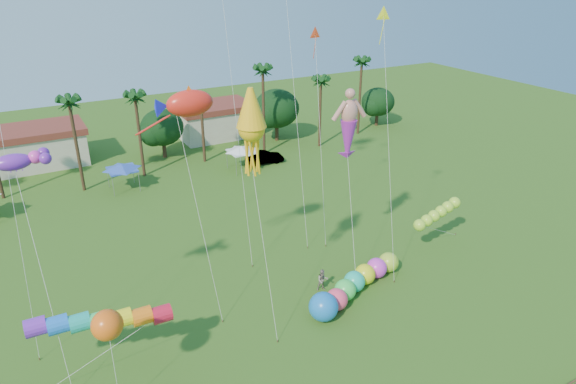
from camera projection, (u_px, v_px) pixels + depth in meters
tree_line at (184, 125)px, 65.56m from camera, size 69.46×8.91×11.00m
buildings_row at (123, 137)px, 68.34m from camera, size 35.00×7.00×4.00m
tent_row at (123, 168)px, 55.85m from camera, size 31.00×4.00×0.60m
car_b at (265, 157)px, 64.63m from camera, size 4.91×2.28×1.56m
spectator_b at (323, 280)px, 39.54m from camera, size 1.04×0.92×1.80m
caterpillar_inflatable at (353, 285)px, 38.91m from camera, size 10.22×4.86×2.12m
rainbow_tube at (129, 324)px, 30.65m from camera, size 9.13×2.68×4.09m
green_worm at (420, 225)px, 43.65m from camera, size 8.45×2.00×3.46m
orange_ball_kite at (107, 325)px, 27.12m from camera, size 1.93×1.93×6.63m
merman_kite at (348, 129)px, 38.50m from camera, size 2.47×4.80×14.45m
fish_kite at (190, 103)px, 33.55m from camera, size 4.98×5.41×15.85m
squid_kite at (252, 129)px, 31.58m from camera, size 2.31×4.70×16.60m
lobster_kite at (13, 162)px, 28.09m from camera, size 3.53×5.54×13.97m
delta_kite_red at (315, 37)px, 42.79m from camera, size 1.85×4.69×18.45m
delta_kite_yellow at (384, 20)px, 36.33m from camera, size 1.27×4.54×20.51m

